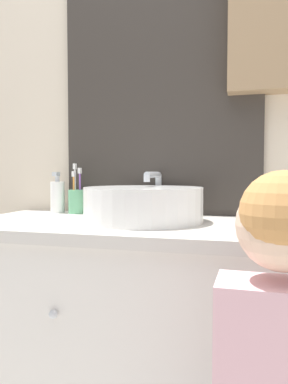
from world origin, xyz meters
The scene contains 5 objects.
wall_back centered at (0.02, 0.62, 1.28)m, with size 3.20×0.18×2.50m.
vanity_counter centered at (0.00, 0.33, 0.39)m, with size 1.48×0.54×0.78m.
sink_basin centered at (-0.16, 0.35, 0.84)m, with size 0.39×0.44×0.16m.
toothbrush_holder centered at (-0.47, 0.52, 0.84)m, with size 0.06×0.06×0.19m.
soap_dispenser centered at (-0.56, 0.52, 0.85)m, with size 0.06×0.06×0.16m.
Camera 1 is at (0.16, -0.82, 0.94)m, focal length 35.00 mm.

